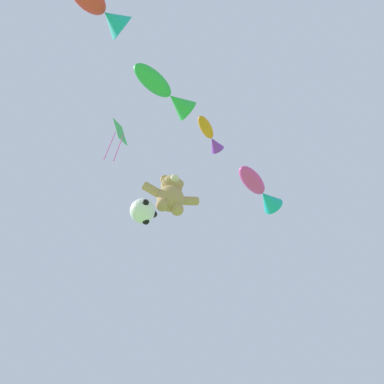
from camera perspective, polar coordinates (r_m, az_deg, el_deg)
The scene contains 7 objects.
teddy_bear_kite at distance 12.47m, azimuth -3.22°, elevation -0.33°, with size 1.97×0.87×2.00m.
soccer_ball_kite at distance 11.34m, azimuth -7.50°, elevation -2.90°, with size 0.84×0.84×0.77m.
fish_kite_magenta at distance 15.28m, azimuth 10.34°, elevation 0.27°, with size 2.40×1.89×0.86m.
fish_kite_tangerine at distance 14.13m, azimuth 2.80°, elevation 8.55°, with size 1.43×1.37×0.51m.
fish_kite_emerald at distance 12.86m, azimuth -3.97°, elevation 14.93°, with size 2.40×1.57×0.82m.
fish_kite_crimson at distance 12.81m, azimuth -13.74°, elevation 25.48°, with size 2.09×1.51×0.91m.
diamond_kite at distance 16.14m, azimuth -11.01°, elevation 8.60°, with size 0.88×1.04×3.25m.
Camera 1 is at (-0.36, 0.32, 1.71)m, focal length 35.00 mm.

